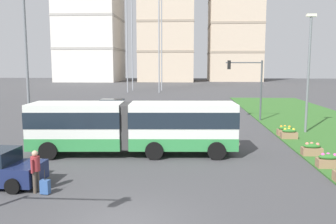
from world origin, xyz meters
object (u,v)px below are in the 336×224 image
(car_white_van, at_px, (113,107))
(apartment_tower_west, at_px, (90,4))
(flower_planter_3, at_px, (312,149))
(flower_planter_5, at_px, (285,131))
(streetlight_median, at_px, (309,69))
(flower_planter_4, at_px, (289,133))
(streetlight_left, at_px, (27,63))
(pedestrian_crossing, at_px, (36,168))
(traffic_light_far_right, at_px, (249,80))
(articulated_bus, at_px, (134,126))
(flower_planter_2, at_px, (328,161))
(rolling_suitcase, at_px, (45,187))

(car_white_van, bearing_deg, apartment_tower_west, 107.24)
(flower_planter_3, distance_m, flower_planter_5, 5.69)
(streetlight_median, distance_m, apartment_tower_west, 97.91)
(car_white_van, relative_size, flower_planter_4, 4.05)
(streetlight_left, bearing_deg, apartment_tower_west, 103.22)
(pedestrian_crossing, height_order, traffic_light_far_right, traffic_light_far_right)
(car_white_van, distance_m, traffic_light_far_right, 14.36)
(pedestrian_crossing, height_order, flower_planter_4, pedestrian_crossing)
(articulated_bus, distance_m, flower_planter_3, 10.21)
(articulated_bus, relative_size, flower_planter_4, 10.88)
(traffic_light_far_right, height_order, apartment_tower_west, apartment_tower_west)
(flower_planter_2, bearing_deg, flower_planter_3, 90.00)
(apartment_tower_west, bearing_deg, flower_planter_3, -67.48)
(pedestrian_crossing, distance_m, flower_planter_5, 17.90)
(rolling_suitcase, relative_size, flower_planter_5, 0.88)
(articulated_bus, distance_m, flower_planter_2, 10.48)
(streetlight_left, bearing_deg, articulated_bus, -18.68)
(car_white_van, relative_size, streetlight_left, 0.46)
(streetlight_left, distance_m, apartment_tower_west, 95.92)
(flower_planter_5, relative_size, traffic_light_far_right, 0.20)
(traffic_light_far_right, bearing_deg, apartment_tower_west, 114.77)
(flower_planter_4, bearing_deg, apartment_tower_west, 113.57)
(flower_planter_4, relative_size, flower_planter_5, 1.00)
(pedestrian_crossing, relative_size, flower_planter_3, 1.58)
(rolling_suitcase, distance_m, flower_planter_5, 17.70)
(flower_planter_4, distance_m, streetlight_left, 18.24)
(flower_planter_3, height_order, streetlight_left, streetlight_left)
(articulated_bus, xyz_separation_m, flower_planter_3, (10.14, 0.05, -1.23))
(car_white_van, height_order, apartment_tower_west, apartment_tower_west)
(flower_planter_5, distance_m, apartment_tower_west, 99.37)
(pedestrian_crossing, relative_size, flower_planter_5, 1.58)
(rolling_suitcase, relative_size, traffic_light_far_right, 0.17)
(articulated_bus, height_order, pedestrian_crossing, articulated_bus)
(streetlight_left, height_order, apartment_tower_west, apartment_tower_west)
(streetlight_median, bearing_deg, streetlight_left, -166.36)
(traffic_light_far_right, bearing_deg, streetlight_median, -59.09)
(rolling_suitcase, xyz_separation_m, streetlight_median, (14.56, 13.78, 4.56))
(flower_planter_4, xyz_separation_m, flower_planter_5, (0.00, 1.05, 0.00))
(articulated_bus, relative_size, flower_planter_5, 10.88)
(flower_planter_4, height_order, flower_planter_5, same)
(flower_planter_2, xyz_separation_m, traffic_light_far_right, (-1.50, 15.19, 3.41))
(articulated_bus, distance_m, apartment_tower_west, 100.88)
(rolling_suitcase, xyz_separation_m, flower_planter_2, (12.66, 4.27, 0.11))
(flower_planter_2, relative_size, streetlight_median, 0.12)
(articulated_bus, distance_m, car_white_van, 17.43)
(pedestrian_crossing, relative_size, flower_planter_2, 1.58)
(articulated_bus, height_order, streetlight_median, streetlight_median)
(pedestrian_crossing, relative_size, rolling_suitcase, 1.79)
(articulated_bus, xyz_separation_m, flower_planter_2, (10.14, -2.35, -1.23))
(articulated_bus, height_order, apartment_tower_west, apartment_tower_west)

